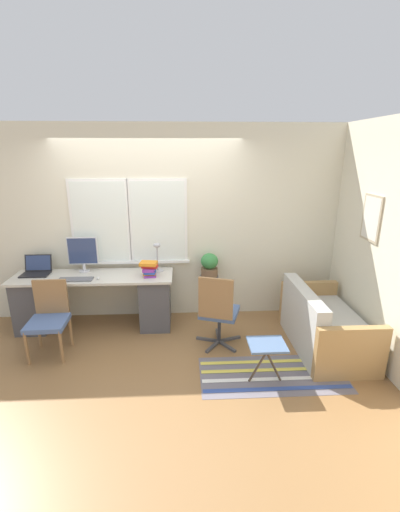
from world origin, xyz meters
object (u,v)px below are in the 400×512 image
mouse (98,278)px  book_stack (149,269)px  couch_loveseat (323,327)px  folding_stool (267,348)px  keyboard (76,279)px  monitor (83,253)px  desk_lamp (157,254)px  plant_stand (209,281)px  laptop (36,270)px  office_chair_swivel (218,310)px  desk_chair_wooden (49,317)px  potted_plant (209,265)px

mouse → book_stack: (0.65, 0.08, 0.09)m
couch_loveseat → folding_stool: (-0.86, -0.63, 0.13)m
keyboard → monitor: bearing=85.1°
mouse → desk_lamp: (0.75, 0.28, 0.23)m
monitor → book_stack: 0.95m
book_stack → mouse: bearing=-173.2°
plant_stand → laptop: bearing=-177.7°
monitor → desk_lamp: (1.01, -0.03, -0.02)m
mouse → folding_stool: mouse is taller
office_chair_swivel → plant_stand: 0.79m
desk_lamp → plant_stand: desk_lamp is taller
desk_chair_wooden → mouse: bearing=41.1°
folding_stool → potted_plant: bearing=107.7°
laptop → plant_stand: size_ratio=0.56×
keyboard → potted_plant: (1.76, 0.36, 0.05)m
laptop → keyboard: 0.65m
keyboard → folding_stool: (2.23, -1.14, -0.35)m
laptop → book_stack: bearing=-6.4°
keyboard → office_chair_swivel: size_ratio=0.45×
monitor → desk_lamp: 1.01m
book_stack → desk_chair_wooden: size_ratio=0.28×
couch_loveseat → plant_stand: size_ratio=2.13×
monitor → folding_stool: 2.72m
potted_plant → monitor: bearing=-178.9°
mouse → couch_loveseat: 2.90m
office_chair_swivel → couch_loveseat: size_ratio=0.70×
monitor → plant_stand: monitor is taller
desk_lamp → book_stack: size_ratio=1.64×
couch_loveseat → potted_plant: potted_plant is taller
desk_chair_wooden → plant_stand: 2.13m
folding_stool → desk_lamp: bearing=129.8°
office_chair_swivel → folding_stool: office_chair_swivel is taller
desk_lamp → office_chair_swivel: desk_lamp is taller
laptop → desk_lamp: desk_lamp is taller
laptop → desk_chair_wooden: laptop is taller
potted_plant → folding_stool: bearing=-72.3°
plant_stand → monitor: bearing=-178.9°
office_chair_swivel → book_stack: bearing=-12.5°
couch_loveseat → folding_stool: couch_loveseat is taller
monitor → plant_stand: 1.79m
couch_loveseat → mouse: bearing=79.4°
monitor → desk_chair_wooden: bearing=-107.4°
monitor → couch_loveseat: (3.06, -0.84, -0.75)m
plant_stand → potted_plant: size_ratio=1.96×
book_stack → plant_stand: (0.82, 0.27, -0.30)m
laptop → book_stack: size_ratio=1.47×
mouse → desk_chair_wooden: 0.74m
monitor → plant_stand: bearing=1.1°
desk_lamp → potted_plant: (0.72, 0.06, -0.19)m
desk_chair_wooden → office_chair_swivel: (2.02, 0.02, 0.02)m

